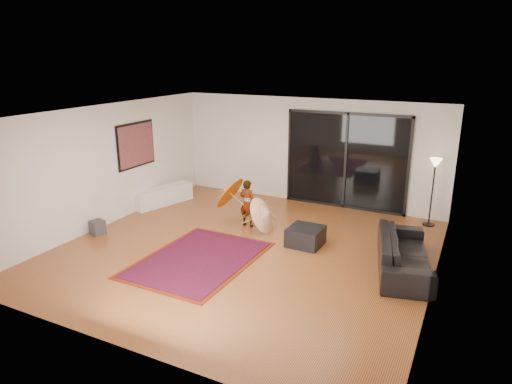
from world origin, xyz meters
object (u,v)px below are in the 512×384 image
Objects in this scene: ottoman at (305,236)px; child at (247,203)px; sofa at (404,253)px; media_console at (163,196)px.

ottoman is 0.62× the size of child.
sofa is 2.06× the size of child.
sofa is (6.20, -1.10, 0.10)m from media_console.
media_console is 2.45× the size of ottoman.
ottoman is (-1.97, 0.26, -0.13)m from sofa.
child reaches higher than media_console.
ottoman is (4.23, -0.84, -0.04)m from media_console.
ottoman is at bearing 169.39° from child.
child reaches higher than sofa.
ottoman is 1.65m from child.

